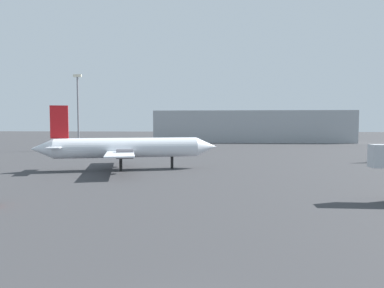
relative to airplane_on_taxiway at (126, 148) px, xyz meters
name	(u,v)px	position (x,y,z in m)	size (l,w,h in m)	color
airplane_on_taxiway	(126,148)	(0.00, 0.00, 0.00)	(31.52, 23.30, 11.05)	silver
light_mast_left	(78,108)	(-25.57, 40.74, 8.66)	(2.40, 0.50, 22.41)	slate
terminal_building	(251,126)	(30.00, 91.07, 2.74)	(81.60, 20.55, 13.14)	#999EA3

